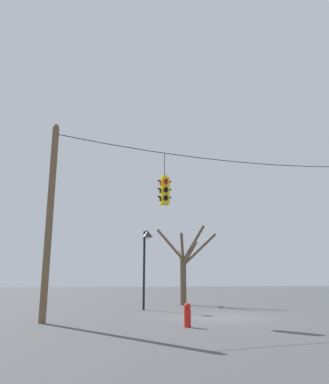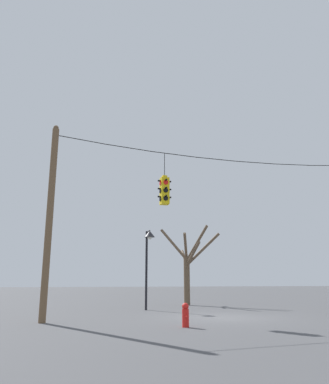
# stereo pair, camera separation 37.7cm
# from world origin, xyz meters

# --- Properties ---
(ground_plane) EXTENTS (200.00, 200.00, 0.00)m
(ground_plane) POSITION_xyz_m (0.00, 0.00, 0.00)
(ground_plane) COLOR #4C4C4F
(utility_pole_left) EXTENTS (0.26, 0.26, 7.50)m
(utility_pole_left) POSITION_xyz_m (-6.98, -0.18, 3.74)
(utility_pole_left) COLOR brown
(utility_pole_left) RESTS_ON ground_plane
(span_wire) EXTENTS (13.97, 0.03, 0.37)m
(span_wire) POSITION_xyz_m (0.00, -0.18, 6.87)
(span_wire) COLOR black
(traffic_light_near_left_pole) EXTENTS (0.58, 0.58, 2.25)m
(traffic_light_near_left_pole) POSITION_xyz_m (-2.46, -0.18, 5.13)
(traffic_light_near_left_pole) COLOR yellow
(street_lamp) EXTENTS (0.56, 0.95, 4.09)m
(street_lamp) POSITION_xyz_m (-1.94, 4.44, 3.26)
(street_lamp) COLOR black
(street_lamp) RESTS_ON ground_plane
(bare_tree) EXTENTS (3.14, 4.00, 4.90)m
(bare_tree) POSITION_xyz_m (1.59, 8.02, 2.48)
(bare_tree) COLOR brown
(bare_tree) RESTS_ON ground_plane
(fire_hydrant) EXTENTS (0.22, 0.30, 0.75)m
(fire_hydrant) POSITION_xyz_m (-2.56, -2.86, 0.38)
(fire_hydrant) COLOR red
(fire_hydrant) RESTS_ON ground_plane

